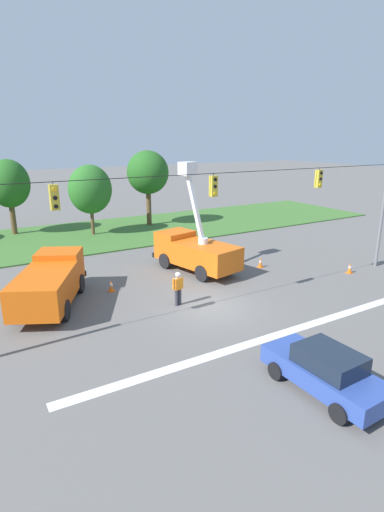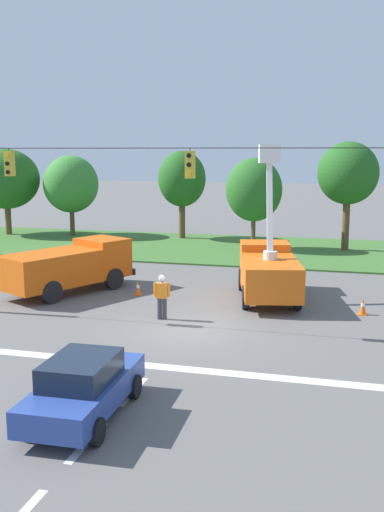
{
  "view_description": "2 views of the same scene",
  "coord_description": "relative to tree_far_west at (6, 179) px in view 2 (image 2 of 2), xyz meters",
  "views": [
    {
      "loc": [
        -10.29,
        -15.54,
        8.17
      ],
      "look_at": [
        0.22,
        2.31,
        2.02
      ],
      "focal_mm": 28.0,
      "sensor_mm": 36.0,
      "label": 1
    },
    {
      "loc": [
        5.51,
        -20.63,
        6.54
      ],
      "look_at": [
        -1.02,
        4.18,
        1.98
      ],
      "focal_mm": 42.0,
      "sensor_mm": 36.0,
      "label": 2
    }
  ],
  "objects": [
    {
      "name": "tree_east",
      "position": [
        19.39,
        -2.14,
        -0.36
      ],
      "size": [
        3.66,
        3.22,
        6.04
      ],
      "color": "brown",
      "rests_on": "ground"
    },
    {
      "name": "sedan_blue",
      "position": [
        19.27,
        -28.0,
        -3.55
      ],
      "size": [
        2.01,
        4.35,
        1.56
      ],
      "color": "#2D4799",
      "rests_on": "ground"
    },
    {
      "name": "signal_gantry",
      "position": [
        19.88,
        -20.18,
        0.1
      ],
      "size": [
        26.2,
        0.33,
        7.2
      ],
      "color": "slate",
      "rests_on": "ground"
    },
    {
      "name": "tree_centre",
      "position": [
        13.52,
        1.51,
        0.08
      ],
      "size": [
        3.46,
        3.63,
        6.49
      ],
      "color": "brown",
      "rests_on": "ground"
    },
    {
      "name": "tree_far_west",
      "position": [
        0.0,
        0.0,
        0.0
      ],
      "size": [
        5.04,
        5.03,
        6.63
      ],
      "color": "brown",
      "rests_on": "ground"
    },
    {
      "name": "ground_plane",
      "position": [
        19.9,
        -20.18,
        -4.34
      ],
      "size": [
        200.0,
        200.0,
        0.0
      ],
      "primitive_type": "plane",
      "color": "#605E5B"
    },
    {
      "name": "grass_verge",
      "position": [
        19.9,
        -2.18,
        -4.29
      ],
      "size": [
        56.0,
        12.0,
        0.1
      ],
      "primitive_type": "cube",
      "color": "#3D6B2D",
      "rests_on": "ground"
    },
    {
      "name": "lane_markings",
      "position": [
        19.9,
        -25.7,
        -4.33
      ],
      "size": [
        17.6,
        15.25,
        0.01
      ],
      "color": "silver",
      "rests_on": "ground"
    },
    {
      "name": "utility_truck_bucket_lift",
      "position": [
        22.08,
        -14.9,
        -2.94
      ],
      "size": [
        3.61,
        6.35,
        6.77
      ],
      "color": "orange",
      "rests_on": "ground"
    },
    {
      "name": "tree_west",
      "position": [
        5.02,
        0.76,
        -0.36
      ],
      "size": [
        4.06,
        4.42,
        6.14
      ],
      "color": "brown",
      "rests_on": "ground"
    },
    {
      "name": "utility_truck_support_near",
      "position": [
        13.01,
        -15.99,
        -3.07
      ],
      "size": [
        4.9,
        6.66,
        2.31
      ],
      "color": "#D6560F",
      "rests_on": "ground"
    },
    {
      "name": "road_worker",
      "position": [
        18.52,
        -19.21,
        -3.34
      ],
      "size": [
        0.65,
        0.29,
        1.77
      ],
      "color": "#383842",
      "rests_on": "ground"
    },
    {
      "name": "traffic_cone_mid_right",
      "position": [
        26.12,
        -16.54,
        -3.99
      ],
      "size": [
        0.36,
        0.36,
        0.7
      ],
      "color": "orange",
      "rests_on": "ground"
    },
    {
      "name": "traffic_cone_foreground_left",
      "position": [
        16.24,
        -15.65,
        -4.03
      ],
      "size": [
        0.36,
        0.36,
        0.65
      ],
      "color": "orange",
      "rests_on": "ground"
    },
    {
      "name": "tree_far_east",
      "position": [
        25.26,
        -1.03,
        0.7
      ],
      "size": [
        3.87,
        3.97,
        7.07
      ],
      "color": "brown",
      "rests_on": "ground"
    }
  ]
}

